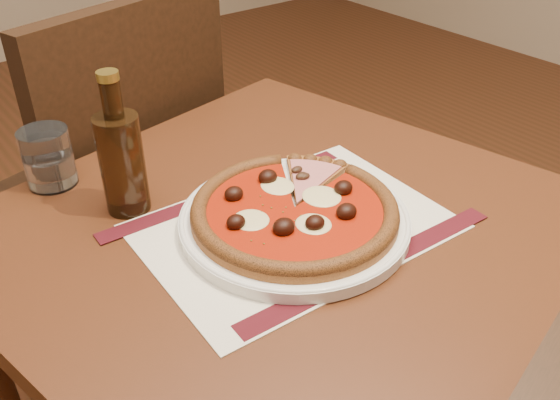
# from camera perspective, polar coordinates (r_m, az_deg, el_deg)

# --- Properties ---
(table) EXTENTS (0.94, 0.94, 0.75)m
(table) POSITION_cam_1_polar(r_m,az_deg,el_deg) (0.93, 0.77, -7.31)
(table) COLOR #582715
(table) RESTS_ON ground
(chair_far) EXTENTS (0.57, 0.57, 0.97)m
(chair_far) POSITION_cam_1_polar(r_m,az_deg,el_deg) (1.38, -15.53, 1.67)
(chair_far) COLOR black
(chair_far) RESTS_ON ground
(placemat) EXTENTS (0.44, 0.32, 0.00)m
(placemat) POSITION_cam_1_polar(r_m,az_deg,el_deg) (0.86, 1.39, -2.55)
(placemat) COLOR white
(placemat) RESTS_ON table
(plate) EXTENTS (0.33, 0.33, 0.02)m
(plate) POSITION_cam_1_polar(r_m,az_deg,el_deg) (0.85, 1.40, -2.01)
(plate) COLOR white
(plate) RESTS_ON placemat
(pizza) EXTENTS (0.30, 0.30, 0.04)m
(pizza) POSITION_cam_1_polar(r_m,az_deg,el_deg) (0.84, 1.41, -0.92)
(pizza) COLOR #9D5A26
(pizza) RESTS_ON plate
(ham_slice) EXTENTS (0.14, 0.12, 0.02)m
(ham_slice) POSITION_cam_1_polar(r_m,az_deg,el_deg) (0.93, 2.58, 2.50)
(ham_slice) COLOR #9D5A26
(ham_slice) RESTS_ON plate
(water_glass) EXTENTS (0.09, 0.09, 0.09)m
(water_glass) POSITION_cam_1_polar(r_m,az_deg,el_deg) (1.01, -21.42, 3.81)
(water_glass) COLOR white
(water_glass) RESTS_ON table
(bottle) EXTENTS (0.06, 0.06, 0.22)m
(bottle) POSITION_cam_1_polar(r_m,az_deg,el_deg) (0.89, -15.01, 3.84)
(bottle) COLOR #351E0D
(bottle) RESTS_ON table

